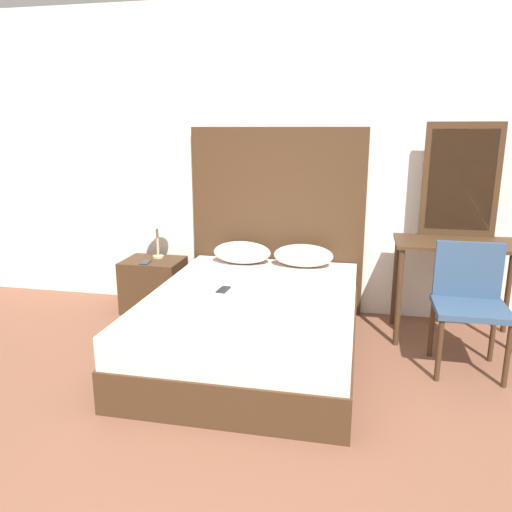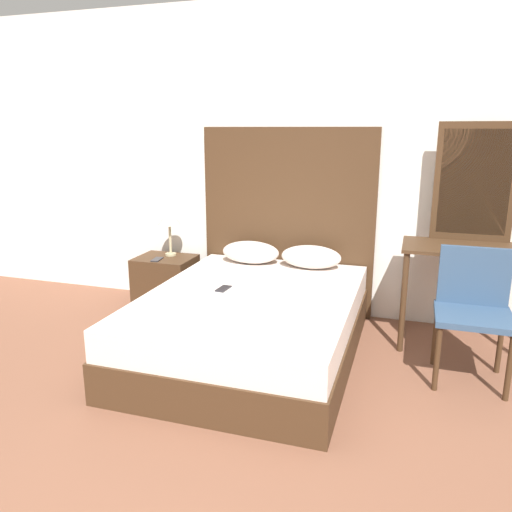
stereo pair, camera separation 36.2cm
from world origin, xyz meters
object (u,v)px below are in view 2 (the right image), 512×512
at_px(nightstand, 166,282).
at_px(vanity_desk, 469,265).
at_px(bed, 252,324).
at_px(chair, 473,304).
at_px(phone_on_bed, 223,289).
at_px(table_lamp, 169,219).
at_px(phone_on_nightstand, 157,259).

relative_size(nightstand, vanity_desk, 0.54).
bearing_deg(bed, vanity_desk, 22.70).
xyz_separation_m(vanity_desk, chair, (-0.00, -0.49, -0.14)).
relative_size(phone_on_bed, table_lamp, 0.36).
distance_m(bed, nightstand, 1.33).
height_order(bed, table_lamp, table_lamp).
distance_m(vanity_desk, chair, 0.51).
height_order(bed, chair, chair).
bearing_deg(vanity_desk, phone_on_bed, -160.41).
distance_m(table_lamp, phone_on_nightstand, 0.39).
height_order(phone_on_nightstand, vanity_desk, vanity_desk).
bearing_deg(vanity_desk, chair, -90.17).
relative_size(phone_on_bed, vanity_desk, 0.16).
xyz_separation_m(bed, chair, (1.49, 0.14, 0.27)).
distance_m(phone_on_bed, nightstand, 1.16).
xyz_separation_m(nightstand, table_lamp, (0.02, 0.08, 0.58)).
bearing_deg(table_lamp, vanity_desk, -4.58).
xyz_separation_m(bed, phone_on_nightstand, (-1.12, 0.64, 0.24)).
relative_size(bed, vanity_desk, 2.04).
bearing_deg(bed, nightstand, 145.75).
bearing_deg(table_lamp, bed, -37.65).
xyz_separation_m(nightstand, phone_on_nightstand, (-0.02, -0.10, 0.24)).
bearing_deg(bed, table_lamp, 142.35).
bearing_deg(table_lamp, chair, -15.09).
bearing_deg(nightstand, table_lamp, 76.56).
bearing_deg(chair, vanity_desk, 89.83).
relative_size(bed, chair, 2.26).
height_order(table_lamp, phone_on_nightstand, table_lamp).
distance_m(table_lamp, chair, 2.68).
relative_size(nightstand, chair, 0.60).
relative_size(bed, phone_on_nightstand, 12.52).
xyz_separation_m(phone_on_bed, phone_on_nightstand, (-0.89, 0.63, -0.01)).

